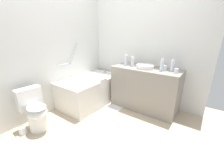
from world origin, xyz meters
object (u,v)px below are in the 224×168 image
at_px(water_bottle_0, 126,60).
at_px(toilet_paper_roll, 23,130).
at_px(bathtub, 90,89).
at_px(sink_faucet, 149,65).
at_px(bath_mat, 115,107).
at_px(water_bottle_3, 172,66).
at_px(water_bottle_1, 162,65).
at_px(toilet, 35,111).
at_px(water_bottle_2, 133,62).
at_px(drinking_glass_0, 176,71).
at_px(drinking_glass_1, 165,68).
at_px(sink_basin, 145,67).

height_order(water_bottle_0, toilet_paper_roll, water_bottle_0).
relative_size(bathtub, sink_faucet, 9.30).
bearing_deg(bath_mat, water_bottle_3, -69.21).
relative_size(water_bottle_0, water_bottle_1, 1.03).
bearing_deg(toilet_paper_roll, toilet, -14.25).
distance_m(water_bottle_1, bath_mat, 1.31).
bearing_deg(toilet, toilet_paper_roll, -99.50).
relative_size(bathtub, water_bottle_0, 6.17).
bearing_deg(water_bottle_1, sink_faucet, 56.43).
xyz_separation_m(bathtub, bath_mat, (0.12, -0.60, -0.31)).
bearing_deg(toilet, water_bottle_2, 67.75).
relative_size(toilet, drinking_glass_0, 9.29).
bearing_deg(bath_mat, bathtub, 100.83).
height_order(water_bottle_1, bath_mat, water_bottle_1).
bearing_deg(drinking_glass_1, bathtub, 108.59).
bearing_deg(drinking_glass_0, sink_basin, 88.85).
relative_size(water_bottle_1, toilet_paper_roll, 1.76).
xyz_separation_m(water_bottle_2, drinking_glass_0, (-0.02, -0.86, -0.06)).
distance_m(water_bottle_0, drinking_glass_0, 1.03).
bearing_deg(bath_mat, water_bottle_0, -7.37).
bearing_deg(drinking_glass_0, water_bottle_1, 91.59).
bearing_deg(bathtub, water_bottle_0, -55.31).
xyz_separation_m(bathtub, water_bottle_2, (0.44, -0.81, 0.66)).
bearing_deg(bath_mat, sink_basin, -56.98).
xyz_separation_m(bathtub, toilet_paper_roll, (-1.47, 0.11, -0.25)).
xyz_separation_m(sink_faucet, drinking_glass_1, (-0.14, -0.36, 0.02)).
distance_m(drinking_glass_0, drinking_glass_1, 0.23).
height_order(water_bottle_0, drinking_glass_0, water_bottle_0).
xyz_separation_m(sink_faucet, water_bottle_2, (-0.19, 0.28, 0.07)).
relative_size(sink_basin, sink_faucet, 2.24).
bearing_deg(bathtub, toilet, 177.71).
height_order(bathtub, water_bottle_0, bathtub).
height_order(sink_basin, drinking_glass_0, drinking_glass_0).
bearing_deg(bathtub, water_bottle_1, -73.72).
relative_size(water_bottle_0, toilet_paper_roll, 1.81).
xyz_separation_m(water_bottle_2, toilet_paper_roll, (-1.91, 0.92, -0.91)).
height_order(toilet, toilet_paper_roll, toilet).
bearing_deg(bathtub, toilet_paper_roll, 175.89).
distance_m(bathtub, bath_mat, 0.69).
bearing_deg(toilet_paper_roll, water_bottle_3, -40.80).
distance_m(sink_basin, drinking_glass_0, 0.58).
bearing_deg(sink_basin, drinking_glass_0, -91.15).
distance_m(water_bottle_3, drinking_glass_0, 0.13).
xyz_separation_m(sink_faucet, water_bottle_3, (-0.14, -0.49, 0.07)).
xyz_separation_m(bathtub, drinking_glass_0, (0.42, -1.67, 0.60)).
bearing_deg(sink_faucet, toilet, 148.72).
bearing_deg(sink_basin, bathtub, 111.62).
xyz_separation_m(drinking_glass_1, toilet_paper_roll, (-1.96, 1.56, -0.86)).
height_order(water_bottle_3, toilet_paper_roll, water_bottle_3).
xyz_separation_m(water_bottle_0, water_bottle_1, (-0.03, -0.77, -0.00)).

